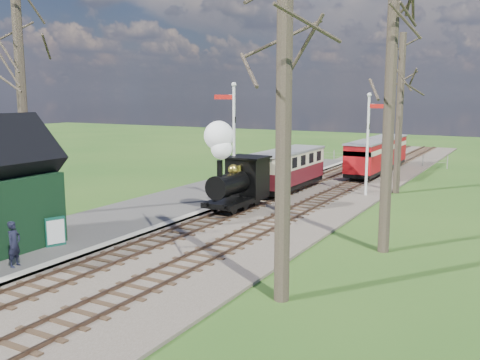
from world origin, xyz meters
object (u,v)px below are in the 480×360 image
Objects in this scene: coach at (288,168)px; person at (14,244)px; semaphore_far at (369,137)px; red_carriage_a at (367,159)px; red_carriage_b at (387,151)px; semaphore_near at (233,135)px; locomotive at (235,172)px; sign_board at (55,232)px.

coach is 4.61× the size of person.
red_carriage_a is at bearing 106.37° from semaphore_far.
person is (-4.52, -29.54, -0.46)m from red_carriage_b.
semaphore_far is 11.84m from red_carriage_b.
semaphore_far is (5.14, 6.00, -0.27)m from semaphore_near.
coach is 1.45× the size of red_carriage_a.
locomotive is 2.88× the size of person.
semaphore_near is 2.10m from locomotive.
sign_board is (-2.60, -14.72, -0.72)m from coach.
semaphore_near is at bearing -98.76° from coach.
red_carriage_a is 5.50m from red_carriage_b.
semaphore_far is 8.43m from locomotive.
coach is 6.40× the size of sign_board.
coach reaches higher than person.
coach reaches higher than red_carriage_b.
semaphore_near is 10.31m from sign_board.
person is (-4.52, -24.04, -0.46)m from red_carriage_a.
sign_board is 2.38m from person.
red_carriage_a is at bearing 78.73° from locomotive.
person is at bearing -109.28° from semaphore_far.
semaphore_far is 0.84× the size of coach.
red_carriage_a is 3.19× the size of person.
semaphore_near is 4.20× the size of person.
locomotive is at bearing -101.27° from red_carriage_a.
red_carriage_a is (2.61, 13.11, -0.58)m from locomotive.
red_carriage_b is (0.00, 5.50, 0.00)m from red_carriage_a.
locomotive is (0.76, -1.07, -1.64)m from semaphore_near.
semaphore_far reaches higher than locomotive.
red_carriage_a is (3.37, 12.04, -2.22)m from semaphore_near.
semaphore_near reaches higher than coach.
locomotive is 18.80m from red_carriage_b.
semaphore_far is 1.21× the size of red_carriage_a.
sign_board is (-6.97, -15.73, -2.62)m from semaphore_far.
semaphore_far is at bearing -33.97° from person.
semaphore_near reaches higher than locomotive.
semaphore_near is 0.91× the size of coach.
semaphore_near reaches higher than red_carriage_a.
locomotive reaches higher than person.
person is at bearing -73.50° from sign_board.
semaphore_near is at bearing 79.36° from sign_board.
red_carriage_a is at bearing 76.57° from sign_board.
semaphore_near is 1.46× the size of locomotive.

